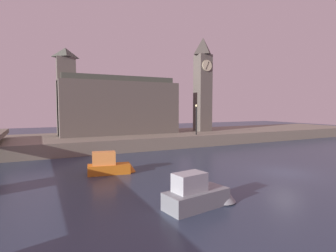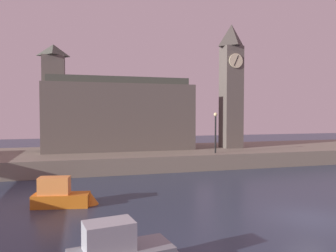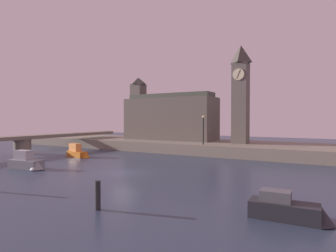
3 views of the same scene
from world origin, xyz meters
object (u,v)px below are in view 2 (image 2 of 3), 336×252
at_px(clock_tower, 231,84).
at_px(parliament_hall, 115,114).
at_px(streetlamp, 216,128).
at_px(boat_patrol_orange, 65,196).

bearing_deg(clock_tower, parliament_hall, 172.42).
relative_size(clock_tower, streetlamp, 3.51).
bearing_deg(parliament_hall, boat_patrol_orange, -106.07).
bearing_deg(clock_tower, boat_patrol_orange, -141.33).
relative_size(parliament_hall, boat_patrol_orange, 4.08).
distance_m(clock_tower, streetlamp, 7.55).
bearing_deg(streetlamp, clock_tower, 48.87).
xyz_separation_m(parliament_hall, boat_patrol_orange, (-4.55, -15.79, -4.74)).
xyz_separation_m(parliament_hall, streetlamp, (9.16, -6.15, -1.38)).
xyz_separation_m(clock_tower, parliament_hall, (-13.02, 1.73, -3.36)).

